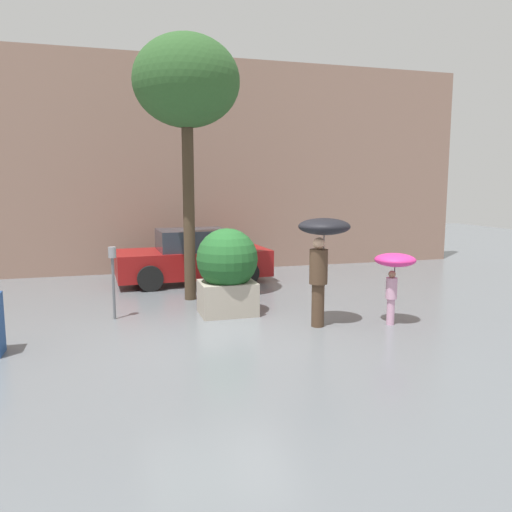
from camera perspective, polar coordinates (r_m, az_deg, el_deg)
ground_plane at (r=8.40m, az=-4.40°, el=-8.89°), size 40.00×40.00×0.00m
building_facade at (r=14.48m, az=-9.68°, el=10.14°), size 18.00×0.30×6.00m
planter_box at (r=9.48m, az=-3.31°, el=-1.50°), size 1.17×1.17×1.65m
person_adult at (r=8.68m, az=7.60°, el=1.52°), size 0.90×0.90×1.89m
person_child at (r=9.09m, az=15.54°, el=-1.12°), size 0.72×0.72×1.26m
parked_car_near at (r=12.81m, az=-7.23°, el=-0.23°), size 3.88×2.01×1.34m
street_tree at (r=10.87m, az=-7.95°, el=18.84°), size 2.19×2.19×5.49m
parking_meter at (r=9.45m, az=-16.05°, el=-1.30°), size 0.14×0.14×1.34m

